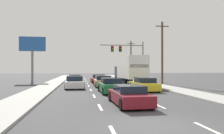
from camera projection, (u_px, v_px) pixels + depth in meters
The scene contains 16 objects.
ground_plane at pixel (98, 83), 32.90m from camera, with size 140.00×140.00×0.00m, color #3D3D3F.
sidewalk_right at pixel (151, 84), 28.91m from camera, with size 2.51×80.00×0.14m, color #9E9E99.
sidewalk_left at pixel (49, 85), 26.99m from camera, with size 2.51×80.00×0.14m, color #9E9E99.
lane_markings at pixel (101, 84), 29.72m from camera, with size 3.54×57.00×0.01m.
car_orange at pixel (75, 79), 31.46m from camera, with size 1.94×4.35×1.30m.
car_white at pixel (75, 83), 23.83m from camera, with size 2.06×4.33×1.34m.
car_red at pixel (98, 79), 32.96m from camera, with size 2.11×4.07×1.28m.
car_tan at pixel (103, 82), 25.93m from camera, with size 1.98×4.37×1.31m.
car_green at pixel (111, 86), 19.28m from camera, with size 2.06×4.14×1.32m.
car_maroon at pixel (129, 96), 12.95m from camera, with size 1.97×4.50×1.16m.
box_truck at pixel (130, 69), 28.57m from camera, with size 2.67×9.37×3.65m.
car_yellow at pixel (144, 85), 21.31m from camera, with size 1.91×4.70×1.27m.
traffic_signal_mast at pixel (125, 52), 37.79m from camera, with size 7.63×0.69×6.79m.
utility_pole_mid at pixel (162, 52), 29.65m from camera, with size 1.80×0.28×8.46m.
utility_pole_far at pixel (131, 59), 50.17m from camera, with size 1.80×0.28×8.41m.
roadside_billboard at pixel (32, 50), 35.20m from camera, with size 4.11×0.36×7.26m.
Camera 1 is at (-2.83, -7.85, 2.14)m, focal length 35.28 mm.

